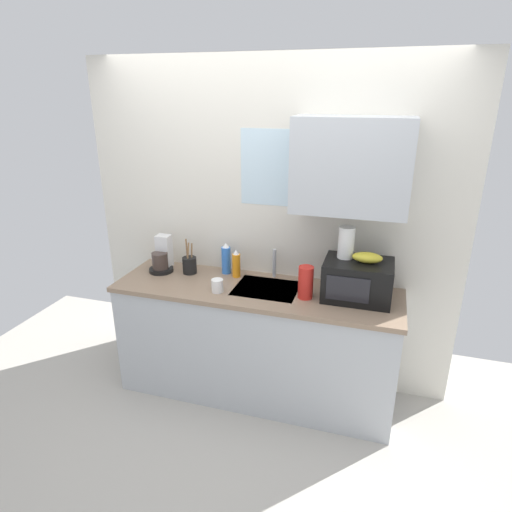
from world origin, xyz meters
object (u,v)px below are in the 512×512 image
cereal_canister (306,282)px  utensil_crock (190,265)px  microwave (357,280)px  paper_towel_roll (346,242)px  coffee_maker (162,258)px  dish_soap_bottle_orange (236,264)px  dish_soap_bottle_blue (226,259)px  banana_bunch (367,258)px  mug_white (217,286)px

cereal_canister → utensil_crock: 0.97m
cereal_canister → utensil_crock: size_ratio=0.81×
microwave → paper_towel_roll: (-0.10, 0.05, 0.24)m
paper_towel_roll → coffee_maker: (-1.43, 0.01, -0.28)m
dish_soap_bottle_orange → dish_soap_bottle_blue: bearing=155.6°
dish_soap_bottle_orange → cereal_canister: bearing=-19.7°
coffee_maker → dish_soap_bottle_blue: size_ratio=1.12×
microwave → paper_towel_roll: paper_towel_roll is taller
dish_soap_bottle_blue → cereal_canister: (0.68, -0.25, -0.00)m
banana_bunch → coffee_maker: (-1.58, 0.06, -0.20)m
cereal_canister → paper_towel_roll: bearing=32.0°
dish_soap_bottle_blue → utensil_crock: bearing=-163.3°
cereal_canister → utensil_crock: (-0.96, 0.17, -0.05)m
dish_soap_bottle_orange → dish_soap_bottle_blue: size_ratio=0.88×
coffee_maker → mug_white: coffee_maker is taller
cereal_canister → coffee_maker: bearing=172.4°
coffee_maker → mug_white: size_ratio=2.95×
dish_soap_bottle_blue → mug_white: bearing=-80.1°
cereal_canister → mug_white: (-0.62, -0.09, -0.07)m
microwave → banana_bunch: size_ratio=2.30×
microwave → paper_towel_roll: size_ratio=2.09×
banana_bunch → dish_soap_bottle_blue: 1.10m
paper_towel_roll → cereal_canister: paper_towel_roll is taller
coffee_maker → utensil_crock: 0.23m
microwave → coffee_maker: coffee_maker is taller
banana_bunch → microwave: bearing=-178.2°
microwave → utensil_crock: bearing=176.8°
cereal_canister → microwave: bearing=16.2°
paper_towel_roll → utensil_crock: 1.23m
banana_bunch → mug_white: 1.06m
dish_soap_bottle_orange → coffee_maker: bearing=-175.4°
banana_bunch → dish_soap_bottle_orange: banana_bunch is taller
coffee_maker → dish_soap_bottle_blue: bearing=10.5°
dish_soap_bottle_orange → utensil_crock: utensil_crock is taller
dish_soap_bottle_blue → utensil_crock: (-0.28, -0.08, -0.05)m
dish_soap_bottle_orange → mug_white: bearing=-97.7°
banana_bunch → paper_towel_roll: paper_towel_roll is taller
dish_soap_bottle_orange → utensil_crock: bearing=-174.3°
paper_towel_roll → mug_white: 0.95m
dish_soap_bottle_blue → coffee_maker: bearing=-169.5°
banana_bunch → cereal_canister: size_ratio=0.87×
dish_soap_bottle_orange → utensil_crock: (-0.38, -0.04, -0.03)m
banana_bunch → coffee_maker: banana_bunch is taller
banana_bunch → coffee_maker: bearing=177.9°
banana_bunch → paper_towel_roll: 0.18m
dish_soap_bottle_orange → microwave: bearing=-6.8°
banana_bunch → dish_soap_bottle_orange: (-0.97, 0.11, -0.20)m
banana_bunch → dish_soap_bottle_orange: bearing=173.7°
dish_soap_bottle_orange → mug_white: size_ratio=2.32×
dish_soap_bottle_blue → mug_white: size_ratio=2.63×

